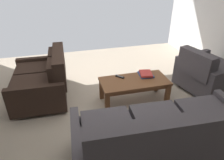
{
  "coord_description": "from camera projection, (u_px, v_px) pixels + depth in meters",
  "views": [
    {
      "loc": [
        0.64,
        2.57,
        2.11
      ],
      "look_at": [
        0.05,
        0.3,
        0.78
      ],
      "focal_mm": 33.24,
      "sensor_mm": 36.0,
      "label": 1
    }
  ],
  "objects": [
    {
      "name": "coffee_table",
      "position": [
        134.0,
        84.0,
        3.47
      ],
      "size": [
        1.13,
        0.53,
        0.41
      ],
      "color": "brown",
      "rests_on": "ground"
    },
    {
      "name": "tv_remote",
      "position": [
        120.0,
        77.0,
        3.52
      ],
      "size": [
        0.14,
        0.15,
        0.02
      ],
      "color": "black",
      "rests_on": "coffee_table"
    },
    {
      "name": "sofa_main",
      "position": [
        164.0,
        137.0,
        2.38
      ],
      "size": [
        2.12,
        0.99,
        0.88
      ],
      "color": "black",
      "rests_on": "ground"
    },
    {
      "name": "loveseat_near",
      "position": [
        43.0,
        80.0,
        3.58
      ],
      "size": [
        0.92,
        1.22,
        0.84
      ],
      "color": "black",
      "rests_on": "ground"
    },
    {
      "name": "ground_plane",
      "position": [
        110.0,
        113.0,
        3.35
      ],
      "size": [
        5.14,
        5.64,
        0.01
      ],
      "primitive_type": "cube",
      "color": "tan"
    },
    {
      "name": "armchair_side",
      "position": [
        206.0,
        73.0,
        3.79
      ],
      "size": [
        1.03,
        1.05,
        0.82
      ],
      "color": "black",
      "rests_on": "ground"
    },
    {
      "name": "book_stack",
      "position": [
        146.0,
        74.0,
        3.57
      ],
      "size": [
        0.25,
        0.29,
        0.06
      ],
      "color": "#385693",
      "rests_on": "coffee_table"
    }
  ]
}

